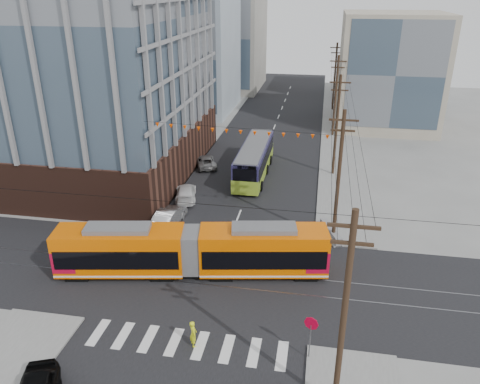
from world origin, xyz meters
name	(u,v)px	position (x,y,z in m)	size (l,w,h in m)	color
ground	(200,312)	(0.00, 0.00, 0.00)	(160.00, 160.00, 0.00)	slate
office_building	(46,38)	(-22.00, 23.00, 14.30)	(30.00, 25.00, 28.60)	#381E16
bg_bldg_nw_near	(178,55)	(-17.00, 52.00, 9.00)	(18.00, 16.00, 18.00)	#8C99A5
bg_bldg_ne_near	(389,71)	(16.00, 48.00, 8.00)	(14.00, 14.00, 16.00)	gray
bg_bldg_nw_far	(222,37)	(-14.00, 72.00, 10.00)	(16.00, 18.00, 20.00)	gray
bg_bldg_ne_far	(388,59)	(18.00, 68.00, 7.00)	(16.00, 16.00, 14.00)	#8C99A5
utility_pole_near	(344,318)	(8.50, -6.00, 5.50)	(0.30, 0.30, 11.00)	black
utility_pole_far	(335,77)	(8.50, 56.00, 5.50)	(0.30, 0.30, 11.00)	black
streetcar	(192,251)	(-1.65, 4.27, 1.87)	(19.41, 2.73, 3.74)	#D95600
city_bus	(254,160)	(-0.12, 24.30, 1.80)	(2.75, 12.70, 3.60)	#252148
parked_car_silver	(169,217)	(-5.72, 11.20, 0.78)	(1.65, 4.74, 1.56)	#ABABAB
parked_car_white	(186,193)	(-5.76, 16.72, 0.69)	(1.92, 4.72, 1.37)	silver
parked_car_grey	(206,161)	(-6.04, 25.87, 0.64)	(2.14, 4.64, 1.29)	slate
pedestrian	(193,334)	(0.42, -3.04, 0.86)	(0.62, 0.41, 1.71)	yellow
stop_sign	(310,340)	(7.10, -2.94, 1.35)	(0.82, 0.82, 2.70)	#B80224
jersey_barrier	(331,232)	(8.30, 11.63, 0.38)	(0.86, 3.81, 0.76)	slate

